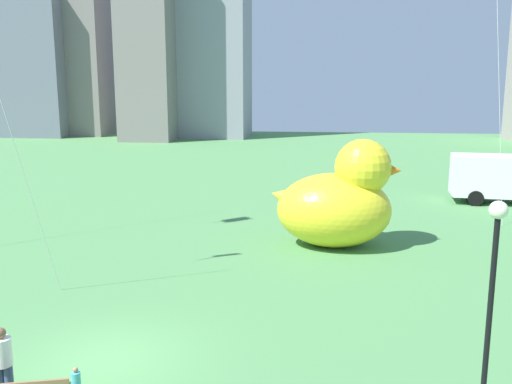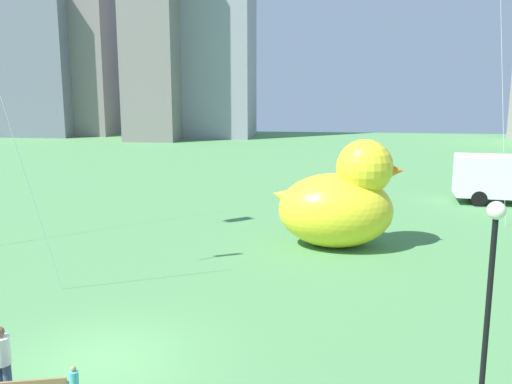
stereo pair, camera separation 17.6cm
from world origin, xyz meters
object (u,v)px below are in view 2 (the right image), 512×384
at_px(person_adult, 1,359).
at_px(box_truck, 507,180).
at_px(person_child, 74,382).
at_px(lamppost, 491,270).
at_px(giant_inflatable_duck, 340,201).

height_order(person_adult, box_truck, box_truck).
xyz_separation_m(person_child, lamppost, (8.90, 0.64, 2.80)).
distance_m(person_adult, person_child, 1.72).
distance_m(person_child, lamppost, 9.35).
distance_m(person_child, box_truck, 28.27).
bearing_deg(lamppost, box_truck, 72.29).
distance_m(lamppost, box_truck, 23.76).
bearing_deg(giant_inflatable_duck, person_child, -115.10).
xyz_separation_m(lamppost, box_truck, (7.21, 22.57, -1.82)).
bearing_deg(giant_inflatable_duck, lamppost, -77.45).
distance_m(person_adult, giant_inflatable_duck, 15.33).
relative_size(person_adult, box_truck, 0.27).
xyz_separation_m(person_adult, giant_inflatable_duck, (7.77, 13.17, 1.05)).
height_order(person_child, box_truck, box_truck).
bearing_deg(person_adult, person_child, 2.90).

